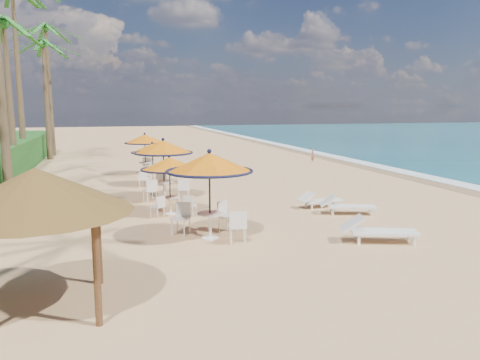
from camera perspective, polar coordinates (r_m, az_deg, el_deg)
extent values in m
plane|color=tan|center=(15.36, 14.08, -5.84)|extent=(160.00, 160.00, 0.00)
cube|color=white|center=(28.62, 20.25, 0.68)|extent=(1.20, 140.00, 0.04)
cube|color=olive|center=(28.10, 18.76, 0.61)|extent=(1.40, 140.00, 0.02)
cylinder|color=black|center=(13.62, -3.71, -1.99)|extent=(0.06, 0.06, 2.54)
cone|color=orange|center=(13.47, -3.76, 2.17)|extent=(2.54, 2.54, 0.55)
torus|color=black|center=(13.50, -3.74, 1.10)|extent=(2.54, 2.54, 0.08)
sphere|color=black|center=(13.43, -3.77, 3.52)|extent=(0.13, 0.13, 0.13)
cylinder|color=white|center=(13.73, -3.69, -4.11)|extent=(0.77, 0.77, 0.04)
cylinder|color=white|center=(13.82, -3.68, -5.58)|extent=(0.09, 0.09, 0.77)
cylinder|color=black|center=(16.94, -8.53, -0.71)|extent=(0.04, 0.04, 2.07)
cone|color=orange|center=(16.82, -8.60, 2.01)|extent=(2.07, 2.07, 0.45)
torus|color=black|center=(16.85, -8.58, 1.31)|extent=(2.07, 2.07, 0.06)
sphere|color=black|center=(16.80, -8.62, 2.90)|extent=(0.11, 0.11, 0.11)
cylinder|color=white|center=(17.02, -8.50, -2.11)|extent=(0.63, 0.63, 0.04)
cylinder|color=white|center=(17.07, -8.48, -3.09)|extent=(0.07, 0.07, 0.63)
cylinder|color=black|center=(19.77, -9.28, 1.23)|extent=(0.05, 0.05, 2.46)
cone|color=orange|center=(19.66, -9.35, 4.01)|extent=(2.46, 2.46, 0.53)
torus|color=black|center=(19.68, -9.33, 3.29)|extent=(2.46, 2.46, 0.07)
sphere|color=black|center=(19.64, -9.37, 4.91)|extent=(0.13, 0.13, 0.13)
cylinder|color=white|center=(19.84, -9.24, -0.21)|extent=(0.75, 0.75, 0.04)
cylinder|color=white|center=(19.90, -9.21, -1.21)|extent=(0.09, 0.09, 0.75)
cylinder|color=black|center=(23.35, -10.60, 1.87)|extent=(0.04, 0.04, 2.06)
cone|color=orange|center=(23.27, -10.66, 3.84)|extent=(2.06, 2.06, 0.45)
torus|color=black|center=(23.29, -10.65, 3.34)|extent=(2.06, 2.06, 0.06)
sphere|color=black|center=(23.25, -10.68, 4.48)|extent=(0.11, 0.11, 0.11)
cylinder|color=white|center=(23.41, -10.57, 0.85)|extent=(0.63, 0.63, 0.04)
cylinder|color=white|center=(23.45, -10.55, 0.14)|extent=(0.07, 0.07, 0.63)
cylinder|color=black|center=(27.16, -11.48, 3.07)|extent=(0.05, 0.05, 2.29)
cone|color=orange|center=(27.09, -11.54, 4.95)|extent=(2.29, 2.29, 0.50)
torus|color=black|center=(27.10, -11.52, 4.47)|extent=(2.29, 2.29, 0.07)
sphere|color=black|center=(27.07, -11.55, 5.56)|extent=(0.12, 0.12, 0.12)
cylinder|color=white|center=(27.21, -11.45, 2.09)|extent=(0.70, 0.70, 0.04)
cylinder|color=white|center=(27.25, -11.42, 1.41)|extent=(0.08, 0.08, 0.70)
cube|color=white|center=(14.04, 17.19, -6.08)|extent=(1.98, 1.27, 0.08)
cube|color=white|center=(13.80, 13.47, -5.16)|extent=(0.81, 0.85, 0.46)
cube|color=white|center=(14.08, 17.16, -6.77)|extent=(0.07, 0.07, 0.26)
cube|color=white|center=(17.34, 13.43, -3.18)|extent=(1.79, 1.18, 0.07)
cube|color=white|center=(17.19, 10.67, -2.45)|extent=(0.75, 0.78, 0.42)
cube|color=white|center=(17.37, 13.41, -3.69)|extent=(0.06, 0.06, 0.24)
cube|color=white|center=(18.35, 10.07, -2.49)|extent=(1.58, 0.74, 0.06)
cube|color=white|center=(17.91, 8.03, -2.07)|extent=(0.57, 0.61, 0.38)
cube|color=white|center=(18.38, 10.05, -2.93)|extent=(0.05, 0.05, 0.22)
cylinder|color=brown|center=(10.67, -16.88, -6.98)|extent=(0.13, 0.13, 1.98)
cylinder|color=brown|center=(8.69, -17.05, -10.68)|extent=(0.13, 0.13, 1.98)
cone|color=brown|center=(9.45, -23.63, -1.16)|extent=(3.59, 3.59, 0.85)
cone|color=brown|center=(22.16, -27.12, 9.57)|extent=(0.44, 0.44, 8.92)
cone|color=brown|center=(27.49, -26.25, 8.37)|extent=(0.44, 0.44, 8.01)
sphere|color=#18551A|center=(27.80, -26.85, 16.63)|extent=(0.56, 0.56, 0.56)
cone|color=brown|center=(33.11, -25.39, 11.12)|extent=(0.44, 0.44, 11.16)
cone|color=brown|center=(36.93, -22.50, 8.69)|extent=(0.44, 0.44, 8.21)
sphere|color=#18551A|center=(37.18, -22.90, 15.02)|extent=(0.56, 0.56, 0.56)
cone|color=brown|center=(39.90, -22.20, 9.80)|extent=(0.44, 0.44, 9.76)
sphere|color=#18551A|center=(40.32, -22.62, 16.73)|extent=(0.56, 0.56, 0.56)
imported|color=#99674E|center=(33.29, 8.87, 3.04)|extent=(0.24, 0.35, 0.95)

